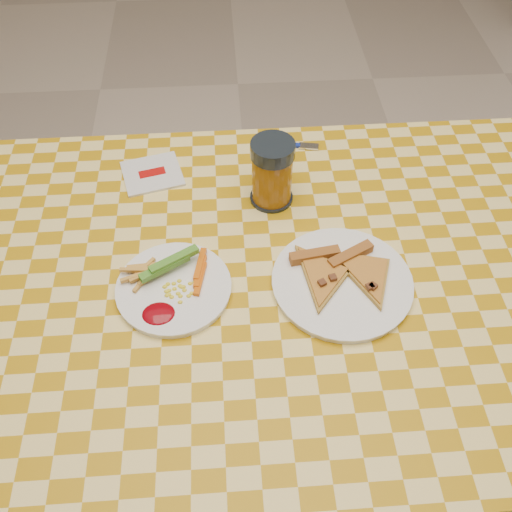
% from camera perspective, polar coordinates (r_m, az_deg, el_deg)
% --- Properties ---
extents(ground, '(8.00, 8.00, 0.00)m').
position_cam_1_polar(ground, '(1.73, 1.17, -17.53)').
color(ground, beige).
rests_on(ground, ground).
extents(table, '(1.28, 0.88, 0.76)m').
position_cam_1_polar(table, '(1.13, 1.72, -4.24)').
color(table, silver).
rests_on(table, ground).
extents(plate_left, '(0.24, 0.24, 0.01)m').
position_cam_1_polar(plate_left, '(1.05, -8.21, -3.28)').
color(plate_left, white).
rests_on(plate_left, table).
extents(plate_right, '(0.30, 0.30, 0.01)m').
position_cam_1_polar(plate_right, '(1.06, 8.58, -2.69)').
color(plate_right, white).
rests_on(plate_right, table).
extents(fries_veggies, '(0.18, 0.16, 0.04)m').
position_cam_1_polar(fries_veggies, '(1.05, -8.75, -2.09)').
color(fries_veggies, gold).
rests_on(fries_veggies, plate_left).
extents(pizza_slices, '(0.25, 0.22, 0.02)m').
position_cam_1_polar(pizza_slices, '(1.06, 8.62, -1.62)').
color(pizza_slices, '#B69638').
rests_on(pizza_slices, plate_right).
extents(drink_glass, '(0.09, 0.09, 0.15)m').
position_cam_1_polar(drink_glass, '(1.16, 1.62, 8.30)').
color(drink_glass, black).
rests_on(drink_glass, table).
extents(napkin, '(0.15, 0.14, 0.01)m').
position_cam_1_polar(napkin, '(1.28, -10.33, 8.11)').
color(napkin, silver).
rests_on(napkin, table).
extents(fork, '(0.14, 0.04, 0.01)m').
position_cam_1_polar(fork, '(1.33, 3.28, 11.06)').
color(fork, navy).
rests_on(fork, table).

